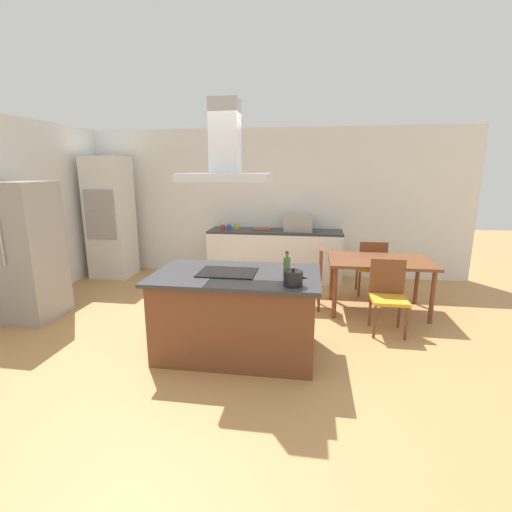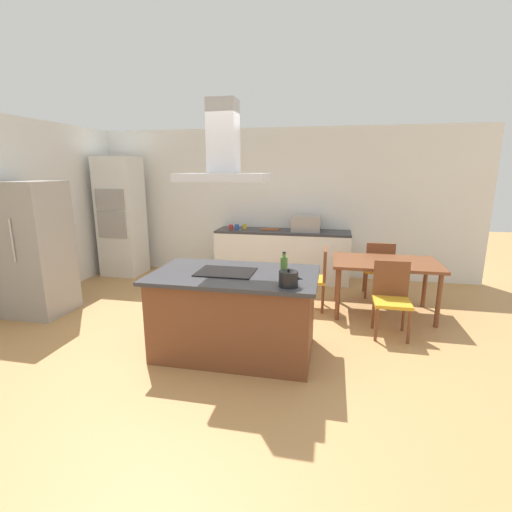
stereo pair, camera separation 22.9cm
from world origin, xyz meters
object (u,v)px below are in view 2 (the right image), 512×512
(cooktop, at_px, (226,272))
(refrigerator, at_px, (34,249))
(wall_oven_stack, at_px, (121,217))
(cutting_board, at_px, (270,229))
(coffee_mug_blue, at_px, (237,227))
(coffee_mug_red, at_px, (231,227))
(olive_oil_bottle, at_px, (284,267))
(chair_at_left_end, at_px, (317,274))
(countertop_microwave, at_px, (306,223))
(dining_table, at_px, (385,267))
(tea_kettle, at_px, (289,279))
(range_hood, at_px, (224,156))
(chair_facing_back_wall, at_px, (379,266))
(chair_facing_island, at_px, (391,294))
(coffee_mug_yellow, at_px, (245,226))

(cooktop, bearing_deg, refrigerator, 168.87)
(cooktop, relative_size, wall_oven_stack, 0.27)
(cutting_board, relative_size, refrigerator, 0.19)
(coffee_mug_blue, bearing_deg, coffee_mug_red, -163.54)
(olive_oil_bottle, xyz_separation_m, chair_at_left_end, (0.28, 1.58, -0.51))
(countertop_microwave, height_order, dining_table, countertop_microwave)
(countertop_microwave, relative_size, wall_oven_stack, 0.23)
(tea_kettle, height_order, range_hood, range_hood)
(wall_oven_stack, xyz_separation_m, chair_facing_back_wall, (4.63, -0.48, -0.59))
(range_hood, bearing_deg, chair_facing_island, 24.68)
(coffee_mug_red, distance_m, coffee_mug_yellow, 0.26)
(tea_kettle, xyz_separation_m, dining_table, (1.11, 1.85, -0.31))
(cutting_board, relative_size, range_hood, 0.38)
(olive_oil_bottle, relative_size, chair_facing_island, 0.30)
(wall_oven_stack, bearing_deg, refrigerator, -92.20)
(coffee_mug_yellow, height_order, chair_at_left_end, coffee_mug_yellow)
(coffee_mug_yellow, height_order, dining_table, coffee_mug_yellow)
(chair_facing_island, bearing_deg, chair_facing_back_wall, 90.00)
(dining_table, bearing_deg, cooktop, -140.50)
(cutting_board, distance_m, chair_facing_back_wall, 2.03)
(olive_oil_bottle, bearing_deg, chair_at_left_end, 79.97)
(dining_table, xyz_separation_m, chair_at_left_end, (-0.92, -0.00, -0.16))
(chair_at_left_end, bearing_deg, dining_table, 0.00)
(coffee_mug_yellow, xyz_separation_m, range_hood, (0.49, -2.94, 1.16))
(tea_kettle, height_order, chair_facing_island, tea_kettle)
(cooktop, bearing_deg, wall_oven_stack, 136.66)
(coffee_mug_yellow, relative_size, range_hood, 0.10)
(cooktop, relative_size, coffee_mug_blue, 6.67)
(cooktop, height_order, wall_oven_stack, wall_oven_stack)
(olive_oil_bottle, bearing_deg, dining_table, 52.86)
(tea_kettle, xyz_separation_m, countertop_microwave, (-0.07, 3.23, 0.07))
(chair_facing_island, bearing_deg, olive_oil_bottle, -142.64)
(refrigerator, relative_size, chair_facing_back_wall, 2.04)
(olive_oil_bottle, height_order, chair_facing_island, olive_oil_bottle)
(tea_kettle, height_order, wall_oven_stack, wall_oven_stack)
(coffee_mug_red, xyz_separation_m, chair_facing_back_wall, (2.54, -0.64, -0.44))
(coffee_mug_red, relative_size, dining_table, 0.06)
(countertop_microwave, bearing_deg, wall_oven_stack, -176.11)
(coffee_mug_blue, xyz_separation_m, chair_facing_island, (2.44, -2.00, -0.44))
(cooktop, relative_size, coffee_mug_yellow, 6.67)
(cooktop, bearing_deg, chair_at_left_end, 58.85)
(chair_at_left_end, bearing_deg, chair_facing_back_wall, 36.01)
(cutting_board, height_order, range_hood, range_hood)
(cooktop, distance_m, chair_facing_island, 2.05)
(countertop_microwave, relative_size, dining_table, 0.36)
(countertop_microwave, bearing_deg, coffee_mug_blue, -178.29)
(tea_kettle, bearing_deg, chair_at_left_end, 83.86)
(dining_table, xyz_separation_m, chair_facing_island, (-0.00, -0.67, -0.16))
(coffee_mug_blue, bearing_deg, cooktop, -77.82)
(olive_oil_bottle, xyz_separation_m, coffee_mug_blue, (-1.24, 2.92, -0.07))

